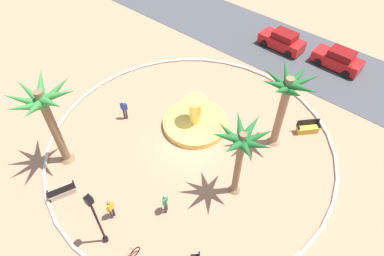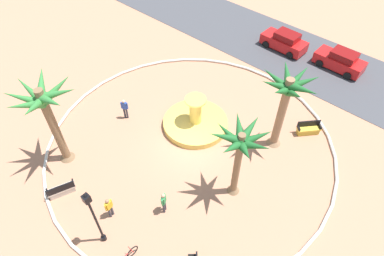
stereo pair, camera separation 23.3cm
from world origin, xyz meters
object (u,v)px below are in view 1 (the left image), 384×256
Objects in this scene: bench_west at (62,192)px; parked_car_leftmost at (282,41)px; person_cyclist_helmet at (111,208)px; palm_tree_near_fountain at (286,95)px; bench_north at (308,128)px; parked_car_second at (338,59)px; person_cyclist_photo at (124,109)px; person_pedestrian_stroll at (165,202)px; palm_tree_mid_plaza at (45,109)px; palm_tree_by_curb at (241,145)px; fountain at (195,122)px; lamppost at (96,217)px.

parked_car_leftmost is at bearing 84.96° from bench_west.
palm_tree_near_fountain is at bearing 69.57° from person_cyclist_helmet.
parked_car_second is at bearing 101.23° from bench_north.
person_cyclist_photo is 1.00× the size of person_pedestrian_stroll.
person_pedestrian_stroll is 19.28m from parked_car_second.
person_cyclist_helmet is at bearing -7.55° from palm_tree_mid_plaza.
palm_tree_by_curb reaches higher than bench_north.
person_cyclist_photo is at bearing 154.47° from person_pedestrian_stroll.
fountain is 1.13× the size of parked_car_second.
person_cyclist_photo is (-2.02, 6.72, 0.60)m from bench_west.
lamppost is at bearing -115.49° from palm_tree_by_curb.
bench_west is 0.41× the size of parked_car_leftmost.
palm_tree_mid_plaza is (-9.38, -9.99, 0.28)m from palm_tree_near_fountain.
palm_tree_mid_plaza is 3.55× the size of person_pedestrian_stroll.
bench_north is at bearing 49.15° from palm_tree_mid_plaza.
lamppost is at bearing -2.52° from bench_west.
palm_tree_by_curb is 7.90m from person_cyclist_helmet.
bench_north is at bearing 72.59° from lamppost.
person_pedestrian_stroll is at bearing 47.12° from person_cyclist_helmet.
bench_west is 0.98× the size of person_pedestrian_stroll.
person_cyclist_helmet is at bearing 123.82° from lamppost.
person_cyclist_photo is 15.64m from parked_car_leftmost.
fountain is at bearing -88.53° from parked_car_leftmost.
palm_tree_by_curb is 10.87m from palm_tree_mid_plaza.
palm_tree_near_fountain is 3.39× the size of person_cyclist_photo.
person_cyclist_photo is (-10.58, -7.31, 0.60)m from bench_north.
bench_west is 0.37× the size of lamppost.
bench_west is 6.27m from person_pedestrian_stroll.
fountain reaches higher than person_pedestrian_stroll.
fountain reaches higher than parked_car_leftmost.
fountain is at bearing -155.78° from palm_tree_near_fountain.
person_cyclist_helmet is 0.40× the size of parked_car_leftmost.
palm_tree_mid_plaza is 1.49× the size of parked_car_leftmost.
palm_tree_by_curb is 3.48× the size of bench_north.
palm_tree_near_fountain is 12.41m from lamppost.
lamppost reaches higher than bench_north.
lamppost reaches higher than fountain.
palm_tree_mid_plaza is at bearing -101.27° from parked_car_leftmost.
palm_tree_mid_plaza is 1.50× the size of parked_car_second.
fountain is 7.82m from bench_north.
lamppost is 1.12× the size of parked_car_leftmost.
palm_tree_by_curb is at bearing -87.90° from palm_tree_near_fountain.
person_pedestrian_stroll is (-1.95, -8.50, -3.29)m from palm_tree_near_fountain.
palm_tree_mid_plaza is 3.57× the size of person_cyclist_photo.
palm_tree_near_fountain is 1.43× the size of parked_car_second.
palm_tree_mid_plaza is 3.96× the size of bench_north.
fountain is 1.01× the size of lamppost.
person_cyclist_helmet is at bearing -99.51° from parked_car_second.
fountain is 2.98× the size of bench_north.
bench_north is at bearing 36.07° from fountain.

